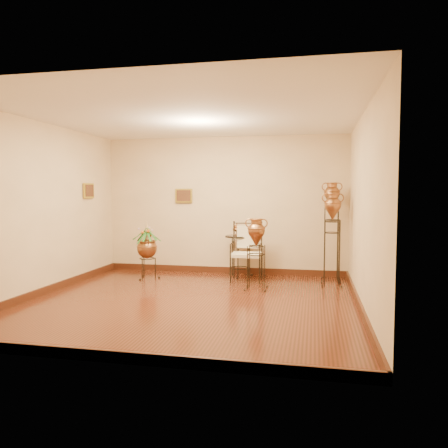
% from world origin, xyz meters
% --- Properties ---
extents(ground, '(5.00, 5.00, 0.00)m').
position_xyz_m(ground, '(0.00, 0.00, 0.00)').
color(ground, '#592315').
rests_on(ground, ground).
extents(room_shell, '(5.02, 5.02, 2.81)m').
position_xyz_m(room_shell, '(-0.01, 0.01, 1.73)').
color(room_shell, beige).
rests_on(room_shell, ground).
extents(amphora_tall, '(0.43, 0.43, 1.87)m').
position_xyz_m(amphora_tall, '(2.15, 2.10, 0.96)').
color(amphora_tall, black).
rests_on(amphora_tall, ground).
extents(amphora_mid, '(0.39, 0.39, 1.67)m').
position_xyz_m(amphora_mid, '(2.15, 1.64, 0.84)').
color(amphora_mid, black).
rests_on(amphora_mid, ground).
extents(amphora_short, '(0.43, 0.43, 1.24)m').
position_xyz_m(amphora_short, '(0.87, 1.05, 0.62)').
color(amphora_short, black).
rests_on(amphora_short, ground).
extents(planter_urn, '(0.71, 0.71, 1.14)m').
position_xyz_m(planter_urn, '(-1.33, 1.58, 0.64)').
color(planter_urn, black).
rests_on(planter_urn, ground).
extents(armchair, '(0.64, 0.60, 1.10)m').
position_xyz_m(armchair, '(0.60, 1.68, 0.55)').
color(armchair, black).
rests_on(armchair, ground).
extents(side_table, '(0.74, 0.74, 1.03)m').
position_xyz_m(side_table, '(0.39, 2.15, 0.43)').
color(side_table, black).
rests_on(side_table, ground).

